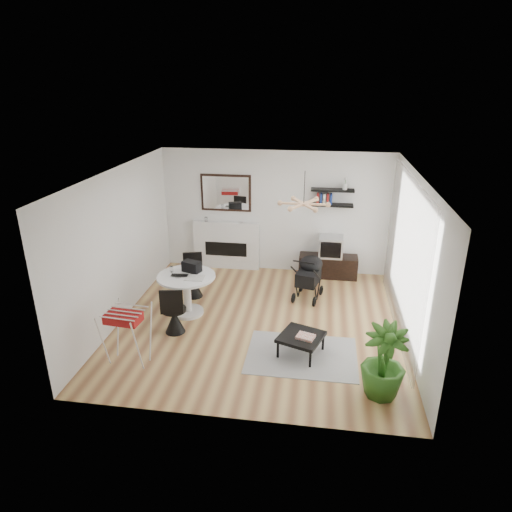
# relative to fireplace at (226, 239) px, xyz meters

# --- Properties ---
(floor) EXTENTS (5.00, 5.00, 0.00)m
(floor) POSITION_rel_fireplace_xyz_m (1.10, -2.42, -0.69)
(floor) COLOR brown
(floor) RESTS_ON ground
(ceiling) EXTENTS (5.00, 5.00, 0.00)m
(ceiling) POSITION_rel_fireplace_xyz_m (1.10, -2.42, 2.01)
(ceiling) COLOR white
(ceiling) RESTS_ON wall_back
(wall_back) EXTENTS (5.00, 0.00, 5.00)m
(wall_back) POSITION_rel_fireplace_xyz_m (1.10, 0.08, 0.66)
(wall_back) COLOR white
(wall_back) RESTS_ON floor
(wall_left) EXTENTS (0.00, 5.00, 5.00)m
(wall_left) POSITION_rel_fireplace_xyz_m (-1.40, -2.42, 0.66)
(wall_left) COLOR white
(wall_left) RESTS_ON floor
(wall_right) EXTENTS (0.00, 5.00, 5.00)m
(wall_right) POSITION_rel_fireplace_xyz_m (3.60, -2.42, 0.66)
(wall_right) COLOR white
(wall_right) RESTS_ON floor
(sheer_curtain) EXTENTS (0.04, 3.60, 2.60)m
(sheer_curtain) POSITION_rel_fireplace_xyz_m (3.50, -2.22, 0.66)
(sheer_curtain) COLOR white
(sheer_curtain) RESTS_ON wall_right
(fireplace) EXTENTS (1.50, 0.17, 2.16)m
(fireplace) POSITION_rel_fireplace_xyz_m (0.00, 0.00, 0.00)
(fireplace) COLOR white
(fireplace) RESTS_ON floor
(shelf_lower) EXTENTS (0.90, 0.25, 0.04)m
(shelf_lower) POSITION_rel_fireplace_xyz_m (2.31, -0.05, 0.91)
(shelf_lower) COLOR black
(shelf_lower) RESTS_ON wall_back
(shelf_upper) EXTENTS (0.90, 0.25, 0.04)m
(shelf_upper) POSITION_rel_fireplace_xyz_m (2.31, -0.05, 1.23)
(shelf_upper) COLOR black
(shelf_upper) RESTS_ON wall_back
(pendant_lamp) EXTENTS (0.90, 0.90, 0.10)m
(pendant_lamp) POSITION_rel_fireplace_xyz_m (1.80, -2.12, 1.46)
(pendant_lamp) COLOR tan
(pendant_lamp) RESTS_ON ceiling
(tv_console) EXTENTS (1.27, 0.44, 0.47)m
(tv_console) POSITION_rel_fireplace_xyz_m (2.31, -0.15, -0.45)
(tv_console) COLOR black
(tv_console) RESTS_ON floor
(crt_tv) EXTENTS (0.51, 0.45, 0.45)m
(crt_tv) POSITION_rel_fireplace_xyz_m (2.34, -0.16, 0.01)
(crt_tv) COLOR silver
(crt_tv) RESTS_ON tv_console
(dining_table) EXTENTS (1.06, 1.06, 0.78)m
(dining_table) POSITION_rel_fireplace_xyz_m (-0.27, -2.27, -0.17)
(dining_table) COLOR white
(dining_table) RESTS_ON floor
(laptop) EXTENTS (0.32, 0.22, 0.02)m
(laptop) POSITION_rel_fireplace_xyz_m (-0.37, -2.37, 0.10)
(laptop) COLOR black
(laptop) RESTS_ON dining_table
(black_bag) EXTENTS (0.38, 0.30, 0.20)m
(black_bag) POSITION_rel_fireplace_xyz_m (-0.21, -2.08, 0.19)
(black_bag) COLOR black
(black_bag) RESTS_ON dining_table
(newspaper) EXTENTS (0.34, 0.28, 0.01)m
(newspaper) POSITION_rel_fireplace_xyz_m (-0.08, -2.37, 0.10)
(newspaper) COLOR white
(newspaper) RESTS_ON dining_table
(drinking_glass) EXTENTS (0.07, 0.07, 0.11)m
(drinking_glass) POSITION_rel_fireplace_xyz_m (-0.58, -2.15, 0.14)
(drinking_glass) COLOR white
(drinking_glass) RESTS_ON dining_table
(chair_far) EXTENTS (0.45, 0.46, 0.87)m
(chair_far) POSITION_rel_fireplace_xyz_m (-0.35, -1.55, -0.41)
(chair_far) COLOR black
(chair_far) RESTS_ON floor
(chair_near) EXTENTS (0.44, 0.45, 0.89)m
(chair_near) POSITION_rel_fireplace_xyz_m (-0.30, -2.97, -0.41)
(chair_near) COLOR black
(chair_near) RESTS_ON floor
(drying_rack) EXTENTS (0.65, 0.62, 0.90)m
(drying_rack) POSITION_rel_fireplace_xyz_m (-0.72, -3.92, -0.21)
(drying_rack) COLOR white
(drying_rack) RESTS_ON floor
(stroller) EXTENTS (0.63, 0.83, 0.94)m
(stroller) POSITION_rel_fireplace_xyz_m (1.92, -1.26, -0.28)
(stroller) COLOR black
(stroller) RESTS_ON floor
(rug) EXTENTS (1.73, 1.25, 0.01)m
(rug) POSITION_rel_fireplace_xyz_m (1.91, -3.35, -0.68)
(rug) COLOR #949494
(rug) RESTS_ON floor
(coffee_table) EXTENTS (0.81, 0.81, 0.33)m
(coffee_table) POSITION_rel_fireplace_xyz_m (1.89, -3.31, -0.38)
(coffee_table) COLOR black
(coffee_table) RESTS_ON rug
(magazines) EXTENTS (0.32, 0.28, 0.04)m
(magazines) POSITION_rel_fireplace_xyz_m (1.96, -3.37, -0.33)
(magazines) COLOR #B9462E
(magazines) RESTS_ON coffee_table
(potted_plant) EXTENTS (0.61, 0.61, 1.08)m
(potted_plant) POSITION_rel_fireplace_xyz_m (3.04, -4.15, -0.15)
(potted_plant) COLOR #2D611B
(potted_plant) RESTS_ON floor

